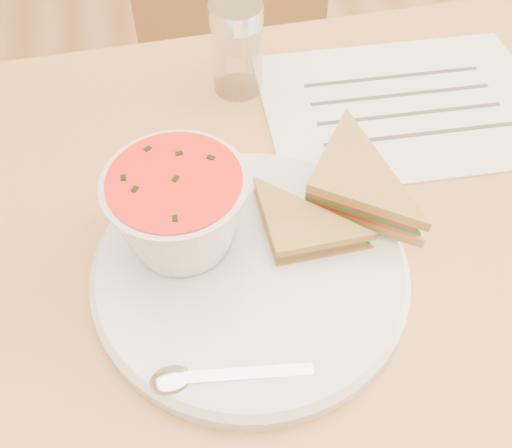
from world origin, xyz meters
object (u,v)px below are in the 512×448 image
object	(u,v)px
plate	(250,271)
condiment_shaker	(237,49)
dining_table	(279,383)
soup_bowl	(180,214)
chair_far	(238,124)

from	to	relation	value
plate	condiment_shaker	bearing A→B (deg)	80.52
dining_table	soup_bowl	size ratio (longest dim) A/B	8.06
chair_far	plate	xyz separation A→B (m)	(-0.10, -0.56, 0.33)
plate	condiment_shaker	xyz separation A→B (m)	(0.05, 0.27, 0.05)
dining_table	plate	world-z (taller)	plate
dining_table	condiment_shaker	bearing A→B (deg)	91.26
dining_table	plate	bearing A→B (deg)	-140.93
soup_bowl	condiment_shaker	size ratio (longest dim) A/B	1.12
chair_far	plate	size ratio (longest dim) A/B	2.96
dining_table	soup_bowl	bearing A→B (deg)	-179.20
plate	condiment_shaker	world-z (taller)	condiment_shaker
dining_table	soup_bowl	world-z (taller)	soup_bowl
dining_table	soup_bowl	xyz separation A→B (m)	(-0.11, -0.00, 0.43)
condiment_shaker	dining_table	bearing A→B (deg)	-88.74
chair_far	soup_bowl	xyz separation A→B (m)	(-0.15, -0.52, 0.38)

